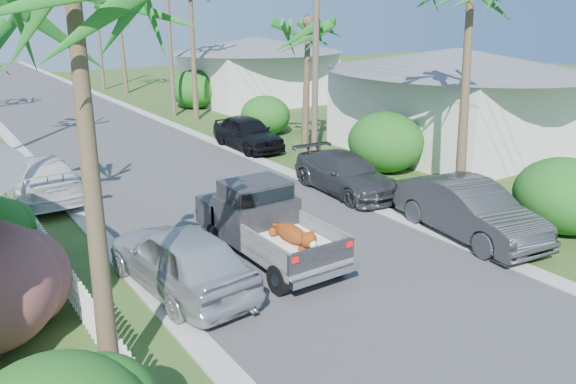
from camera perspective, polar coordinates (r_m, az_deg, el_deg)
ground at (r=11.98m, az=19.00°, el=-15.97°), size 120.00×120.00×0.00m
road at (r=32.40m, az=-18.51°, el=5.58°), size 8.00×100.00×0.02m
curb_left at (r=31.57m, az=-26.01°, el=4.40°), size 0.60×100.00×0.06m
curb_right at (r=33.76m, az=-11.48°, el=6.66°), size 0.60×100.00×0.06m
pickup_truck at (r=15.39m, az=-2.73°, el=-2.89°), size 1.98×5.12×2.06m
parked_car_rn at (r=17.49m, az=17.91°, el=-1.77°), size 2.43×5.25×1.67m
parked_car_rm at (r=20.84m, az=5.83°, el=1.83°), size 2.28×5.00×1.42m
parked_car_rf at (r=27.40m, az=-4.13°, el=6.00°), size 1.98×4.70×1.59m
parked_car_ln at (r=13.78m, az=-10.90°, el=-6.66°), size 2.35×4.97×1.64m
parked_car_lf at (r=21.86m, az=-24.04°, el=1.32°), size 2.45×5.55×1.58m
palm_r_b at (r=25.47m, az=1.94°, el=16.82°), size 4.40×4.40×7.20m
palm_r_d at (r=47.98m, az=-16.84°, el=17.63°), size 4.40×4.40×8.00m
shrub_r_a at (r=18.89m, az=26.30°, el=-0.33°), size 2.80×3.08×2.30m
shrub_r_b at (r=23.76m, az=9.88°, el=5.02°), size 3.00×3.30×2.50m
shrub_r_c at (r=30.61m, az=-2.31°, el=7.80°), size 2.60×2.86×2.10m
shrub_r_d at (r=39.54m, az=-9.48°, el=10.28°), size 3.20×3.52×2.60m
picket_fence at (r=12.86m, az=-19.91°, el=-10.96°), size 0.10×11.00×1.00m
house_right_near at (r=28.00m, az=16.38°, el=8.55°), size 8.00×9.00×4.80m
house_right_far at (r=41.76m, az=-3.17°, el=12.03°), size 9.00×8.00×4.60m
utility_pole_b at (r=23.34m, az=2.82°, el=13.37°), size 1.60×0.26×9.00m
utility_pole_c at (r=36.45m, az=-11.91°, el=14.71°), size 1.60×0.26×9.00m
utility_pole_d at (r=50.62m, az=-18.69°, el=15.02°), size 1.60×0.26×9.00m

